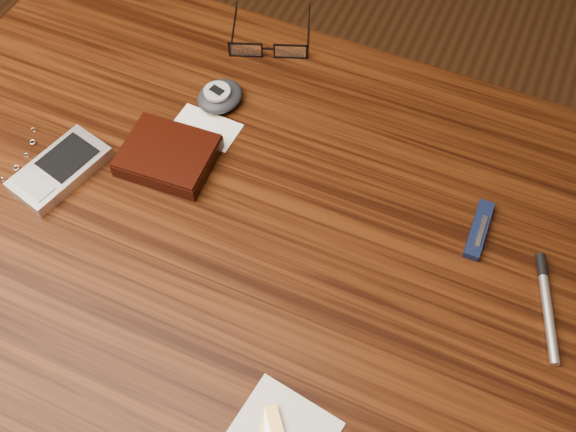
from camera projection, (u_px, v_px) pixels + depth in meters
name	position (u px, v px, depth m)	size (l,w,h in m)	color
ground	(264.00, 403.00, 1.41)	(3.80, 3.80, 0.00)	#472814
desk	(249.00, 263.00, 0.86)	(1.00, 0.70, 0.75)	#391909
wallet_and_card	(169.00, 155.00, 0.82)	(0.12, 0.15, 0.03)	black
eyeglasses	(268.00, 48.00, 0.93)	(0.15, 0.15, 0.03)	black
pda_phone	(60.00, 169.00, 0.81)	(0.09, 0.13, 0.02)	silver
pedometer	(220.00, 96.00, 0.87)	(0.07, 0.08, 0.03)	#20252C
pocket_knife	(479.00, 230.00, 0.77)	(0.02, 0.08, 0.01)	#101B34
silver_pen	(546.00, 298.00, 0.72)	(0.05, 0.13, 0.01)	silver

